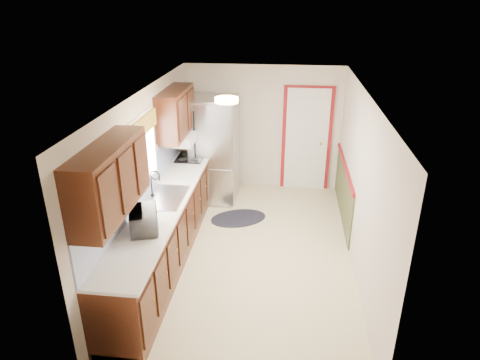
# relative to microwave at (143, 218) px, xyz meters

# --- Properties ---
(room_shell) EXTENTS (3.20, 5.20, 2.52)m
(room_shell) POSITION_rel_microwave_xyz_m (1.20, 1.10, 0.10)
(room_shell) COLOR beige
(room_shell) RESTS_ON ground
(kitchen_run) EXTENTS (0.63, 4.00, 2.20)m
(kitchen_run) POSITION_rel_microwave_xyz_m (-0.04, 0.81, -0.29)
(kitchen_run) COLOR #3B190D
(kitchen_run) RESTS_ON ground
(back_wall_trim) EXTENTS (1.12, 2.30, 2.08)m
(back_wall_trim) POSITION_rel_microwave_xyz_m (2.19, 3.31, -0.22)
(back_wall_trim) COLOR maroon
(back_wall_trim) RESTS_ON ground
(ceiling_fixture) EXTENTS (0.30, 0.30, 0.06)m
(ceiling_fixture) POSITION_rel_microwave_xyz_m (0.90, 0.90, 1.26)
(ceiling_fixture) COLOR #FFD88C
(ceiling_fixture) RESTS_ON room_shell
(microwave) EXTENTS (0.42, 0.55, 0.33)m
(microwave) POSITION_rel_microwave_xyz_m (0.00, 0.00, 0.00)
(microwave) COLOR white
(microwave) RESTS_ON kitchen_run
(refrigerator) EXTENTS (0.83, 0.82, 1.93)m
(refrigerator) POSITION_rel_microwave_xyz_m (0.37, 2.88, -0.14)
(refrigerator) COLOR #B7B7BC
(refrigerator) RESTS_ON ground
(rug) EXTENTS (1.14, 0.96, 0.01)m
(rug) POSITION_rel_microwave_xyz_m (0.90, 2.11, -1.10)
(rug) COLOR black
(rug) RESTS_ON ground
(cooktop) EXTENTS (0.47, 0.56, 0.02)m
(cooktop) POSITION_rel_microwave_xyz_m (0.01, 2.50, -0.16)
(cooktop) COLOR black
(cooktop) RESTS_ON kitchen_run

